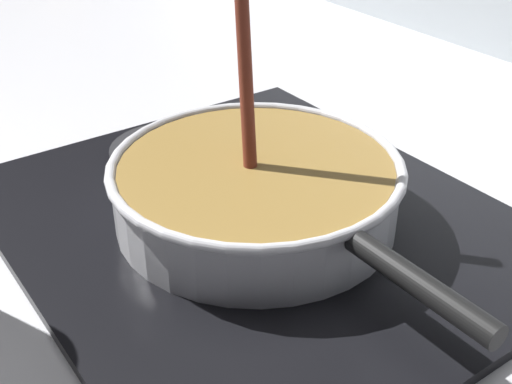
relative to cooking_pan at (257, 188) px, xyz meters
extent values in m
cube|color=#B7B7BC|center=(-0.14, -0.13, -0.07)|extent=(2.40, 1.60, 0.04)
cube|color=black|center=(0.00, 0.00, -0.04)|extent=(0.56, 0.48, 0.01)
torus|color=#592D0C|center=(0.00, 0.00, -0.03)|extent=(0.18, 0.18, 0.01)
cylinder|color=#262628|center=(-0.19, 0.00, -0.03)|extent=(0.15, 0.15, 0.01)
cylinder|color=silver|center=(0.00, 0.00, -0.01)|extent=(0.29, 0.29, 0.06)
cylinder|color=olive|center=(0.00, 0.00, 0.00)|extent=(0.28, 0.28, 0.06)
torus|color=silver|center=(0.00, 0.00, 0.03)|extent=(0.30, 0.30, 0.01)
cylinder|color=black|center=(0.22, 0.00, 0.02)|extent=(0.15, 0.02, 0.02)
cylinder|color=beige|center=(-0.02, 0.04, 0.02)|extent=(0.04, 0.04, 0.01)
cylinder|color=#EDD88C|center=(-0.09, 0.02, 0.02)|extent=(0.03, 0.03, 0.01)
cylinder|color=#E5CC7A|center=(-0.01, 0.00, 0.02)|extent=(0.04, 0.04, 0.01)
cylinder|color=#EDD88C|center=(0.02, 0.02, 0.02)|extent=(0.03, 0.03, 0.01)
cylinder|color=#E5CC7A|center=(0.06, -0.03, 0.02)|extent=(0.04, 0.04, 0.01)
cylinder|color=#EDD88C|center=(0.02, -0.10, 0.02)|extent=(0.03, 0.03, 0.01)
cylinder|color=maroon|center=(-0.03, 0.01, 0.14)|extent=(0.09, 0.05, 0.27)
cube|color=brown|center=(0.00, -0.01, 0.01)|extent=(0.05, 0.04, 0.01)
camera|label=1|loc=(0.48, -0.34, 0.35)|focal=46.63mm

